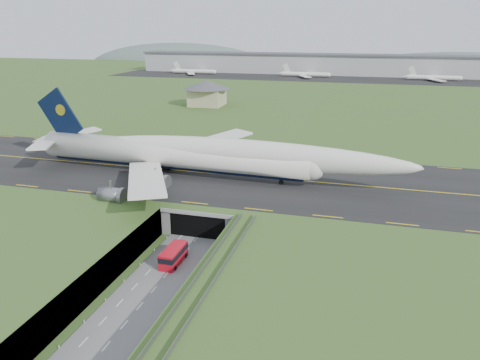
% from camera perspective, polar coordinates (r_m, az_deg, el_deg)
% --- Properties ---
extents(ground, '(900.00, 900.00, 0.00)m').
position_cam_1_polar(ground, '(91.51, -6.94, -9.14)').
color(ground, '#3F5923').
rests_on(ground, ground).
extents(airfield_deck, '(800.00, 800.00, 6.00)m').
position_cam_1_polar(airfield_deck, '(90.17, -7.02, -7.44)').
color(airfield_deck, gray).
rests_on(airfield_deck, ground).
extents(trench_road, '(12.00, 75.00, 0.20)m').
position_cam_1_polar(trench_road, '(85.44, -8.87, -11.27)').
color(trench_road, slate).
rests_on(trench_road, ground).
extents(taxiway, '(800.00, 44.00, 0.18)m').
position_cam_1_polar(taxiway, '(118.01, -1.04, 0.60)').
color(taxiway, black).
rests_on(taxiway, airfield_deck).
extents(tunnel_portal, '(17.00, 22.30, 6.00)m').
position_cam_1_polar(tunnel_portal, '(104.33, -3.57, -3.47)').
color(tunnel_portal, gray).
rests_on(tunnel_portal, ground).
extents(guideway, '(3.00, 53.00, 7.05)m').
position_cam_1_polar(guideway, '(69.86, -4.56, -13.39)').
color(guideway, '#A8A8A3').
rests_on(guideway, ground).
extents(jumbo_jet, '(102.17, 64.30, 21.29)m').
position_cam_1_polar(jumbo_jet, '(115.71, -5.16, 3.08)').
color(jumbo_jet, white).
rests_on(jumbo_jet, ground).
extents(shuttle_tram, '(2.96, 7.54, 3.07)m').
position_cam_1_polar(shuttle_tram, '(88.10, -8.10, -9.10)').
color(shuttle_tram, red).
rests_on(shuttle_tram, ground).
extents(service_building, '(22.34, 22.34, 11.92)m').
position_cam_1_polar(service_building, '(223.28, -4.05, 10.81)').
color(service_building, tan).
rests_on(service_building, ground).
extents(cargo_terminal, '(320.00, 67.00, 15.60)m').
position_cam_1_polar(cargo_terminal, '(376.62, 10.80, 13.71)').
color(cargo_terminal, '#B2B2B2').
rests_on(cargo_terminal, ground).
extents(distant_hills, '(700.00, 91.00, 60.00)m').
position_cam_1_polar(distant_hills, '(507.91, 19.46, 12.09)').
color(distant_hills, slate).
rests_on(distant_hills, ground).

